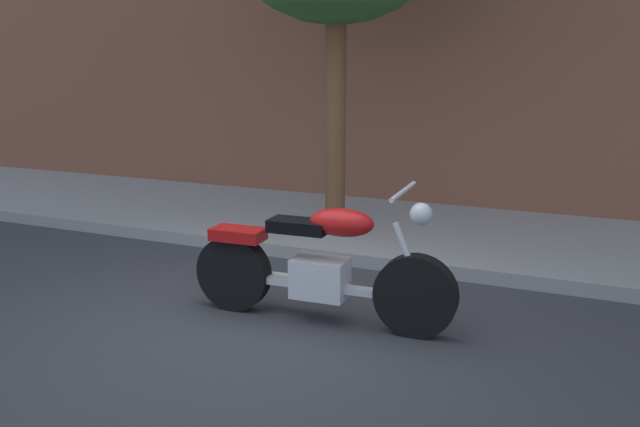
# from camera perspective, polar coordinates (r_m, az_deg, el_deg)

# --- Properties ---
(ground_plane) EXTENTS (60.00, 60.00, 0.00)m
(ground_plane) POSITION_cam_1_polar(r_m,az_deg,el_deg) (5.31, -5.78, -9.77)
(ground_plane) COLOR #38383D
(sidewalk) EXTENTS (21.90, 2.74, 0.14)m
(sidewalk) POSITION_cam_1_polar(r_m,az_deg,el_deg) (7.99, 5.08, -1.30)
(sidewalk) COLOR #989898
(sidewalk) RESTS_ON ground
(motorcycle) EXTENTS (2.21, 0.70, 1.14)m
(motorcycle) POSITION_cam_1_polar(r_m,az_deg,el_deg) (5.21, -0.00, -4.77)
(motorcycle) COLOR black
(motorcycle) RESTS_ON ground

